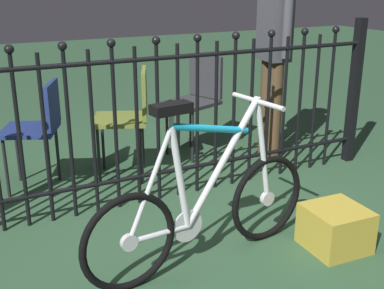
{
  "coord_description": "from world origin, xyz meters",
  "views": [
    {
      "loc": [
        -1.37,
        -2.29,
        1.5
      ],
      "look_at": [
        -0.11,
        0.21,
        0.55
      ],
      "focal_mm": 46.61,
      "sensor_mm": 36.0,
      "label": 1
    }
  ],
  "objects_px": {
    "chair_navy": "(39,124)",
    "person_visitor": "(274,40)",
    "chair_charcoal": "(197,95)",
    "bicycle": "(204,206)",
    "display_crate": "(335,228)",
    "chair_olive": "(130,112)"
  },
  "relations": [
    {
      "from": "chair_olive",
      "to": "display_crate",
      "type": "height_order",
      "value": "chair_olive"
    },
    {
      "from": "chair_olive",
      "to": "display_crate",
      "type": "relative_size",
      "value": 2.61
    },
    {
      "from": "bicycle",
      "to": "display_crate",
      "type": "distance_m",
      "value": 0.8
    },
    {
      "from": "person_visitor",
      "to": "display_crate",
      "type": "bearing_deg",
      "value": -110.84
    },
    {
      "from": "chair_charcoal",
      "to": "display_crate",
      "type": "xyz_separation_m",
      "value": [
        -0.05,
        -1.82,
        -0.4
      ]
    },
    {
      "from": "bicycle",
      "to": "chair_olive",
      "type": "xyz_separation_m",
      "value": [
        0.08,
        1.35,
        0.19
      ]
    },
    {
      "from": "chair_navy",
      "to": "chair_olive",
      "type": "distance_m",
      "value": 0.67
    },
    {
      "from": "chair_navy",
      "to": "chair_charcoal",
      "type": "height_order",
      "value": "chair_charcoal"
    },
    {
      "from": "chair_navy",
      "to": "chair_olive",
      "type": "height_order",
      "value": "chair_olive"
    },
    {
      "from": "person_visitor",
      "to": "display_crate",
      "type": "height_order",
      "value": "person_visitor"
    },
    {
      "from": "chair_navy",
      "to": "person_visitor",
      "type": "distance_m",
      "value": 1.96
    },
    {
      "from": "person_visitor",
      "to": "chair_olive",
      "type": "bearing_deg",
      "value": 175.17
    },
    {
      "from": "chair_navy",
      "to": "person_visitor",
      "type": "relative_size",
      "value": 0.47
    },
    {
      "from": "bicycle",
      "to": "chair_olive",
      "type": "relative_size",
      "value": 1.68
    },
    {
      "from": "bicycle",
      "to": "person_visitor",
      "type": "relative_size",
      "value": 0.85
    },
    {
      "from": "bicycle",
      "to": "person_visitor",
      "type": "xyz_separation_m",
      "value": [
        1.3,
        1.24,
        0.67
      ]
    },
    {
      "from": "display_crate",
      "to": "chair_charcoal",
      "type": "bearing_deg",
      "value": 88.56
    },
    {
      "from": "bicycle",
      "to": "chair_navy",
      "type": "height_order",
      "value": "bicycle"
    },
    {
      "from": "chair_charcoal",
      "to": "person_visitor",
      "type": "height_order",
      "value": "person_visitor"
    },
    {
      "from": "chair_charcoal",
      "to": "display_crate",
      "type": "height_order",
      "value": "chair_charcoal"
    },
    {
      "from": "chair_navy",
      "to": "chair_charcoal",
      "type": "distance_m",
      "value": 1.39
    },
    {
      "from": "chair_navy",
      "to": "display_crate",
      "type": "relative_size",
      "value": 2.46
    }
  ]
}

